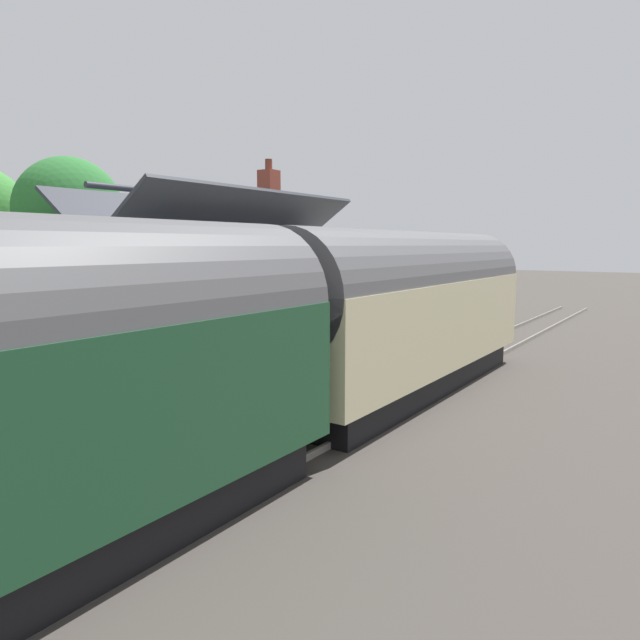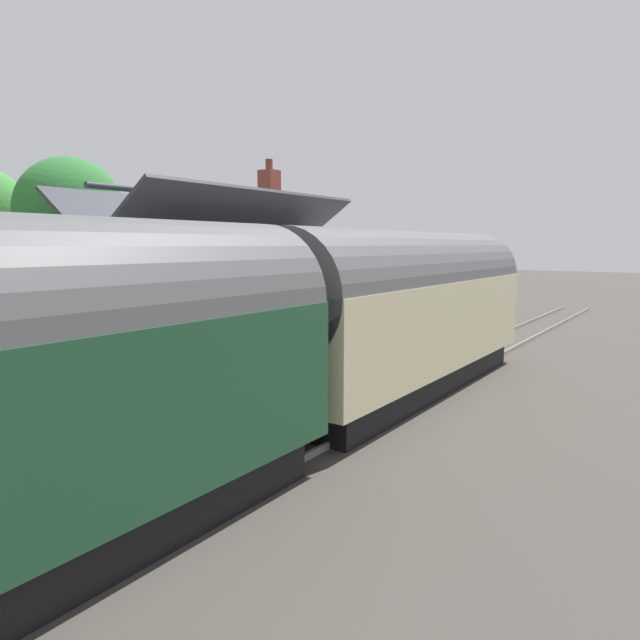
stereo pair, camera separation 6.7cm
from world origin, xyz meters
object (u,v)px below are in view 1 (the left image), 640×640
Objects in this scene: planter_bench_right at (328,335)px; lamp_post_platform at (376,262)px; planter_edge_far at (314,318)px; bench_near_building at (382,310)px; station_building at (216,293)px; tree_far_left at (70,213)px; planter_by_door at (358,323)px.

lamp_post_platform is (3.59, 0.39, 2.11)m from planter_bench_right.
bench_near_building is at bearing -36.52° from planter_edge_far.
bench_near_building is 1.78× the size of planter_bench_right.
station_building is 8.25m from bench_near_building.
planter_edge_far is 3.82m from lamp_post_platform.
planter_bench_right is 0.22× the size of lamp_post_platform.
planter_edge_far is (-2.36, 1.75, -0.21)m from bench_near_building.
planter_edge_far is (4.11, 3.42, -0.15)m from planter_bench_right.
lamp_post_platform is (5.16, -2.68, 0.86)m from station_building.
tree_far_left is (-7.74, 3.86, 3.84)m from planter_edge_far.
station_building is at bearing -176.55° from planter_edge_far.
planter_bench_right is 4.19m from lamp_post_platform.
tree_far_left reaches higher than planter_bench_right.
lamp_post_platform reaches higher than planter_edge_far.
tree_far_left is (-2.06, 4.21, 2.43)m from station_building.
station_building is 5.88m from lamp_post_platform.
planter_bench_right reaches higher than planter_by_door.
bench_near_building is 2.95m from planter_edge_far.
bench_near_building is at bearing -29.06° from tree_far_left.
station_building reaches higher than planter_edge_far.
planter_edge_far is at bearing 80.28° from lamp_post_platform.
lamp_post_platform is at bearing -36.56° from planter_by_door.
lamp_post_platform is 0.54× the size of tree_far_left.
planter_edge_far is (1.04, 2.64, -0.13)m from planter_by_door.
lamp_post_platform is (-2.88, -1.28, 2.05)m from bench_near_building.
planter_bench_right is 0.12× the size of tree_far_left.
station_building reaches higher than tree_far_left.
bench_near_building is (8.05, -1.41, -1.19)m from station_building.
lamp_post_platform is at bearing -99.72° from planter_edge_far.
planter_edge_far is 0.24× the size of lamp_post_platform.
planter_by_door is (4.64, -2.29, -1.28)m from station_building.
tree_far_left is (-3.62, 7.28, 3.68)m from planter_bench_right.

